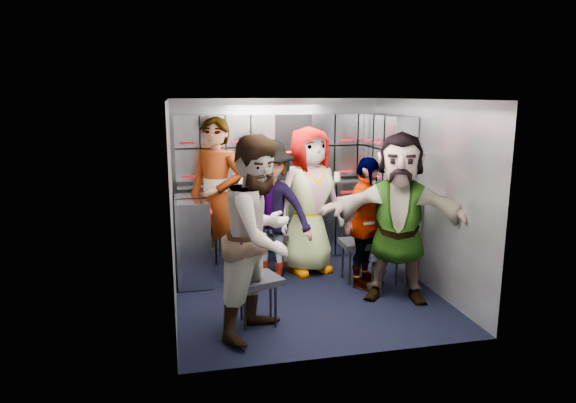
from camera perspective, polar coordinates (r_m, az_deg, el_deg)
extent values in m
plane|color=black|center=(5.83, 1.83, -9.83)|extent=(3.00, 3.00, 0.00)
cube|color=gray|center=(6.97, -1.15, 2.73)|extent=(2.80, 0.04, 2.10)
cube|color=gray|center=(5.36, -12.75, -0.31)|extent=(0.04, 3.00, 2.10)
cube|color=gray|center=(6.03, 14.91, 0.89)|extent=(0.04, 3.00, 2.10)
cube|color=silver|center=(5.42, 1.97, 11.28)|extent=(2.80, 3.00, 0.02)
cube|color=gray|center=(6.88, -0.79, -2.11)|extent=(2.68, 0.38, 0.99)
cube|color=gray|center=(6.04, -10.51, -4.28)|extent=(0.38, 0.76, 0.99)
cube|color=#B4B7BC|center=(6.77, -0.80, 2.17)|extent=(2.68, 0.42, 0.03)
cube|color=gray|center=(6.77, -0.92, 6.22)|extent=(2.68, 0.28, 0.82)
cube|color=gray|center=(6.53, 11.13, 5.79)|extent=(0.28, 1.00, 0.82)
cube|color=gray|center=(6.61, 11.13, -2.87)|extent=(0.28, 1.20, 1.00)
cube|color=#A60A13|center=(6.60, -0.45, 0.73)|extent=(2.60, 0.02, 0.03)
cube|color=black|center=(4.90, -3.37, -8.72)|extent=(0.49, 0.47, 0.06)
cylinder|color=black|center=(4.85, -4.82, -11.85)|extent=(0.02, 0.02, 0.41)
cylinder|color=black|center=(4.89, -1.39, -11.59)|extent=(0.02, 0.02, 0.41)
cylinder|color=black|center=(5.08, -5.21, -10.74)|extent=(0.02, 0.02, 0.41)
cylinder|color=black|center=(5.12, -1.94, -10.51)|extent=(0.02, 0.02, 0.41)
cube|color=black|center=(6.23, -2.37, -3.86)|extent=(0.48, 0.46, 0.07)
cylinder|color=black|center=(6.15, -3.57, -6.47)|extent=(0.03, 0.03, 0.45)
cylinder|color=black|center=(6.20, -0.71, -6.29)|extent=(0.03, 0.03, 0.45)
cylinder|color=black|center=(6.40, -3.95, -5.73)|extent=(0.03, 0.03, 0.45)
cylinder|color=black|center=(6.45, -1.19, -5.57)|extent=(0.03, 0.03, 0.45)
cube|color=black|center=(6.48, 1.90, -3.70)|extent=(0.47, 0.46, 0.06)
cylinder|color=black|center=(6.40, 0.94, -5.93)|extent=(0.02, 0.02, 0.40)
cylinder|color=black|center=(6.47, 3.35, -5.76)|extent=(0.02, 0.02, 0.40)
cylinder|color=black|center=(6.62, 0.46, -5.32)|extent=(0.02, 0.02, 0.40)
cylinder|color=black|center=(6.69, 2.80, -5.16)|extent=(0.02, 0.02, 0.40)
cube|color=black|center=(6.04, 7.89, -4.65)|extent=(0.41, 0.39, 0.06)
cylinder|color=black|center=(5.94, 6.88, -7.28)|extent=(0.03, 0.03, 0.43)
cylinder|color=black|center=(6.05, 9.59, -7.03)|extent=(0.03, 0.03, 0.43)
cylinder|color=black|center=(6.18, 6.09, -6.52)|extent=(0.03, 0.03, 0.43)
cylinder|color=black|center=(6.27, 8.71, -6.30)|extent=(0.03, 0.03, 0.43)
cube|color=black|center=(5.75, 11.25, -5.80)|extent=(0.51, 0.50, 0.06)
cylinder|color=black|center=(5.66, 10.31, -8.47)|extent=(0.02, 0.02, 0.41)
cylinder|color=black|center=(5.77, 12.98, -8.18)|extent=(0.02, 0.02, 0.41)
cylinder|color=black|center=(5.88, 9.38, -7.67)|extent=(0.02, 0.02, 0.41)
cylinder|color=black|center=(5.98, 11.97, -7.41)|extent=(0.02, 0.02, 0.41)
imported|color=black|center=(6.04, -7.94, 0.27)|extent=(0.83, 0.78, 1.91)
imported|color=black|center=(4.58, -3.08, -3.94)|extent=(1.09, 1.12, 1.82)
imported|color=black|center=(5.97, -2.10, -1.02)|extent=(1.23, 1.08, 1.65)
imported|color=black|center=(6.20, 2.34, 0.09)|extent=(0.99, 0.78, 1.78)
imported|color=black|center=(5.80, 8.58, -2.39)|extent=(0.88, 0.86, 1.48)
imported|color=black|center=(5.47, 12.20, -1.76)|extent=(1.72, 1.16, 1.78)
cylinder|color=white|center=(6.63, -4.61, 3.11)|extent=(0.07, 0.07, 0.24)
cylinder|color=white|center=(6.69, -1.44, 3.24)|extent=(0.06, 0.06, 0.25)
cylinder|color=white|center=(6.87, 4.68, 3.33)|extent=(0.06, 0.06, 0.22)
cylinder|color=beige|center=(6.62, -5.24, 2.44)|extent=(0.08, 0.08, 0.10)
cylinder|color=beige|center=(6.90, 5.47, 2.87)|extent=(0.09, 0.09, 0.11)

